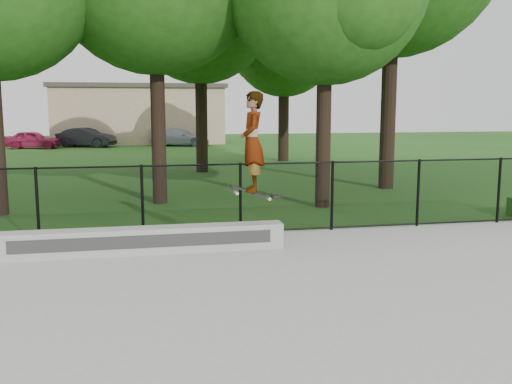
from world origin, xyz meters
TOP-DOWN VIEW (x-y plane):
  - ground at (0.00, 0.00)m, footprint 100.00×100.00m
  - concrete_slab at (0.00, 0.00)m, footprint 14.00×12.00m
  - grind_ledge at (-1.99, 4.70)m, footprint 5.14×0.40m
  - car_a at (-8.76, 33.26)m, footprint 3.51×1.75m
  - car_b at (-5.54, 34.08)m, footprint 3.74×2.55m
  - car_c at (0.64, 33.92)m, footprint 4.10×2.75m
  - skater_airborne at (-0.03, 4.48)m, footprint 0.80×0.70m
  - chainlink_fence at (0.00, 5.90)m, footprint 16.06×0.06m
  - distant_building at (-2.00, 38.00)m, footprint 12.40×6.40m

SIDE VIEW (x-z plane):
  - ground at x=0.00m, z-range 0.00..0.00m
  - concrete_slab at x=0.00m, z-range 0.00..0.06m
  - grind_ledge at x=-1.99m, z-range 0.06..0.53m
  - car_a at x=-8.76m, z-range 0.00..1.16m
  - car_c at x=0.64m, z-range 0.00..1.19m
  - car_b at x=-5.54m, z-range 0.00..1.27m
  - chainlink_fence at x=0.00m, z-range 0.06..1.56m
  - skater_airborne at x=-0.03m, z-range 1.04..3.06m
  - distant_building at x=-2.00m, z-range 0.01..4.31m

